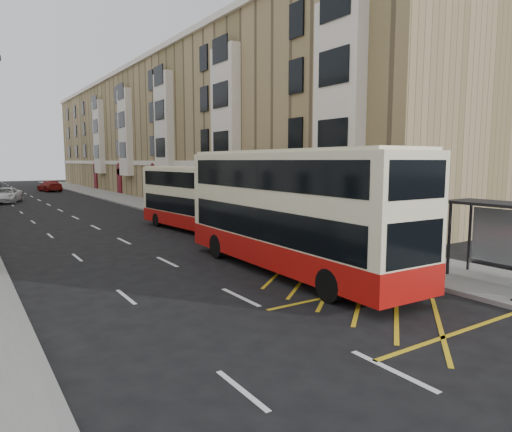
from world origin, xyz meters
TOP-DOWN VIEW (x-y plane):
  - ground at (0.00, 0.00)m, footprint 200.00×200.00m
  - pavement_right at (8.00, 30.00)m, footprint 4.00×120.00m
  - kerb_right at (6.00, 30.00)m, footprint 0.25×120.00m
  - road_markings at (0.00, 45.00)m, footprint 10.00×110.00m
  - terrace_right at (14.88, 45.38)m, footprint 10.75×79.00m
  - guard_railing at (6.25, 5.75)m, footprint 0.06×6.56m
  - double_decker_front at (3.28, 5.77)m, footprint 2.97×11.73m
  - double_decker_rear at (4.70, 17.07)m, footprint 3.05×9.95m
  - pedestrian_far at (6.35, 3.38)m, footprint 1.09×0.83m
  - white_van at (-3.32, 44.61)m, footprint 3.93×5.95m
  - car_red at (3.43, 60.78)m, footprint 2.91×5.56m

SIDE VIEW (x-z plane):
  - ground at x=0.00m, z-range 0.00..0.00m
  - road_markings at x=0.00m, z-range 0.00..0.01m
  - pavement_right at x=8.00m, z-range 0.00..0.15m
  - kerb_right at x=6.00m, z-range 0.00..0.15m
  - white_van at x=-3.32m, z-range 0.00..1.52m
  - car_red at x=3.43m, z-range 0.00..1.54m
  - guard_railing at x=6.25m, z-range 0.35..1.36m
  - pedestrian_far at x=6.35m, z-range 0.15..1.88m
  - double_decker_rear at x=4.70m, z-range 0.04..3.94m
  - double_decker_front at x=3.28m, z-range 0.04..4.70m
  - terrace_right at x=14.88m, z-range -0.10..15.15m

